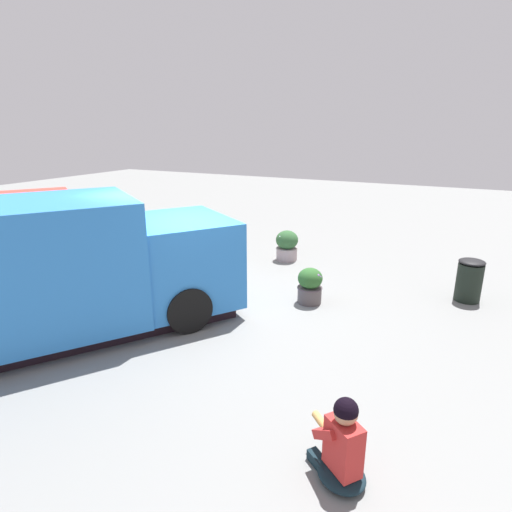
{
  "coord_description": "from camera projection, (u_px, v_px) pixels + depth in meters",
  "views": [
    {
      "loc": [
        -4.3,
        5.99,
        3.28
      ],
      "look_at": [
        -0.73,
        -1.16,
        0.81
      ],
      "focal_mm": 29.51,
      "sensor_mm": 36.0,
      "label": 1
    }
  ],
  "objects": [
    {
      "name": "planter_flowering_side",
      "position": [
        287.0,
        245.0,
        10.67
      ],
      "size": [
        0.56,
        0.56,
        0.77
      ],
      "color": "#A28E8F",
      "rests_on": "ground_plane"
    },
    {
      "name": "planter_flowering_far",
      "position": [
        155.0,
        230.0,
        12.64
      ],
      "size": [
        0.48,
        0.48,
        0.61
      ],
      "color": "#AC6E43",
      "rests_on": "ground_plane"
    },
    {
      "name": "food_truck",
      "position": [
        53.0,
        274.0,
        6.61
      ],
      "size": [
        4.85,
        5.73,
        2.22
      ],
      "color": "blue",
      "rests_on": "ground_plane"
    },
    {
      "name": "person_customer",
      "position": [
        341.0,
        447.0,
        3.99
      ],
      "size": [
        0.76,
        0.7,
        0.92
      ],
      "color": "black",
      "rests_on": "ground_plane"
    },
    {
      "name": "trash_bin",
      "position": [
        469.0,
        280.0,
        8.15
      ],
      "size": [
        0.48,
        0.48,
        0.85
      ],
      "color": "black",
      "rests_on": "ground_plane"
    },
    {
      "name": "planter_flowering_near",
      "position": [
        310.0,
        285.0,
        8.07
      ],
      "size": [
        0.49,
        0.49,
        0.7
      ],
      "color": "#4E4546",
      "rests_on": "ground_plane"
    },
    {
      "name": "ground_plane",
      "position": [
        194.0,
        308.0,
        7.92
      ],
      "size": [
        40.0,
        40.0,
        0.0
      ],
      "primitive_type": "plane",
      "color": "gray"
    }
  ]
}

